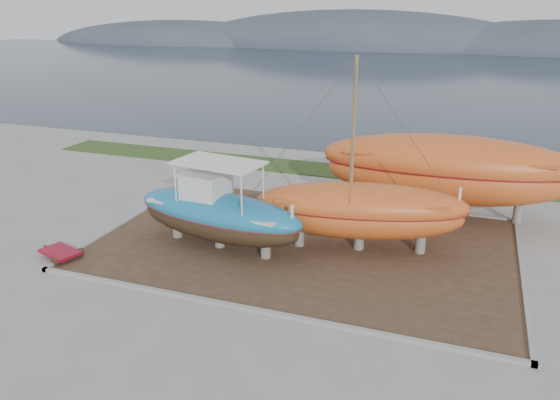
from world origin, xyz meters
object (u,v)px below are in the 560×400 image
(blue_caique, at_px, (218,205))
(red_trailer, at_px, (60,254))
(orange_bare_hull, at_px, (445,178))
(white_dinghy, at_px, (215,208))
(orange_sailboat, at_px, (363,158))

(blue_caique, distance_m, red_trailer, 7.00)
(orange_bare_hull, distance_m, red_trailer, 18.32)
(white_dinghy, distance_m, orange_bare_hull, 11.54)
(blue_caique, height_order, orange_sailboat, orange_sailboat)
(orange_sailboat, relative_size, orange_bare_hull, 0.74)
(blue_caique, relative_size, orange_bare_hull, 0.66)
(blue_caique, distance_m, white_dinghy, 3.40)
(blue_caique, bearing_deg, white_dinghy, 128.04)
(blue_caique, xyz_separation_m, orange_sailboat, (5.86, 1.86, 2.18))
(red_trailer, bearing_deg, white_dinghy, 71.98)
(blue_caique, xyz_separation_m, white_dinghy, (-1.56, 2.72, -1.32))
(orange_bare_hull, height_order, red_trailer, orange_bare_hull)
(orange_bare_hull, bearing_deg, blue_caique, -144.04)
(blue_caique, relative_size, white_dinghy, 1.94)
(orange_sailboat, distance_m, orange_bare_hull, 6.56)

